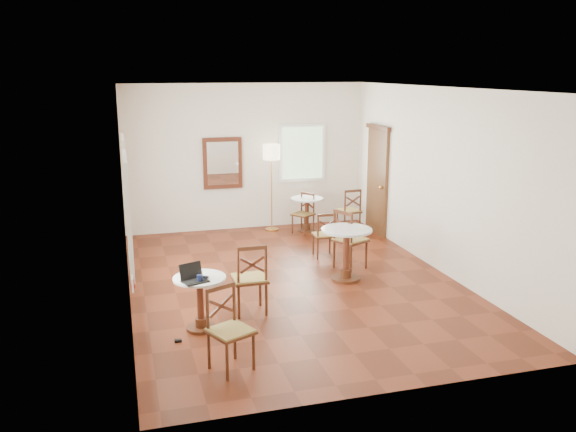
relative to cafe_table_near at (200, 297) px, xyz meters
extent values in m
plane|color=#5D2210|center=(1.64, 1.39, -0.44)|extent=(7.00, 7.00, 0.00)
cube|color=white|center=(1.64, 4.89, 1.06)|extent=(5.00, 0.02, 3.00)
cube|color=white|center=(1.64, -2.11, 1.06)|extent=(5.00, 0.02, 3.00)
cube|color=white|center=(-0.86, 1.39, 1.06)|extent=(0.02, 7.00, 3.00)
cube|color=white|center=(4.14, 1.39, 1.06)|extent=(0.02, 7.00, 3.00)
cube|color=white|center=(1.64, 1.39, 2.56)|extent=(5.00, 7.00, 0.02)
cube|color=brown|center=(4.10, 3.79, 0.61)|extent=(0.06, 0.90, 2.10)
cube|color=#492412|center=(4.08, 3.79, 1.71)|extent=(0.08, 1.02, 0.08)
sphere|color=#BF8C3F|center=(4.04, 3.47, 0.56)|extent=(0.07, 0.07, 0.07)
cube|color=#542516|center=(1.14, 4.85, 0.96)|extent=(0.80, 0.05, 1.05)
cube|color=white|center=(1.14, 4.82, 0.96)|extent=(0.64, 0.02, 0.88)
cube|color=white|center=(-0.83, -0.71, 0.51)|extent=(0.02, 0.16, 0.16)
torus|color=red|center=(-0.81, -0.71, 0.51)|extent=(0.02, 0.12, 0.12)
cube|color=white|center=(-0.83, 0.19, 1.11)|extent=(0.06, 1.22, 1.42)
cube|color=white|center=(-0.83, 2.39, 1.11)|extent=(0.06, 1.22, 1.42)
cube|color=white|center=(2.84, 4.86, 1.11)|extent=(1.02, 0.06, 1.22)
cylinder|color=#492412|center=(0.00, 0.00, -0.42)|extent=(0.38, 0.38, 0.04)
cylinder|color=#492412|center=(0.00, 0.00, -0.34)|extent=(0.15, 0.15, 0.12)
cylinder|color=#542516|center=(0.00, 0.00, -0.06)|extent=(0.09, 0.09, 0.58)
cylinder|color=#492412|center=(0.00, 0.00, 0.21)|extent=(0.13, 0.13, 0.06)
cylinder|color=silver|center=(0.00, 0.00, 0.26)|extent=(0.67, 0.67, 0.03)
cylinder|color=#492412|center=(2.47, 1.25, -0.42)|extent=(0.46, 0.46, 0.05)
cylinder|color=#492412|center=(2.47, 1.25, -0.33)|extent=(0.18, 0.18, 0.14)
cylinder|color=#542516|center=(2.47, 1.25, 0.02)|extent=(0.10, 0.10, 0.68)
cylinder|color=#492412|center=(2.47, 1.25, 0.33)|extent=(0.16, 0.16, 0.07)
cylinder|color=silver|center=(2.47, 1.25, 0.39)|extent=(0.80, 0.80, 0.03)
cylinder|color=#492412|center=(2.76, 4.25, -0.42)|extent=(0.38, 0.38, 0.04)
cylinder|color=#492412|center=(2.76, 4.25, -0.34)|extent=(0.15, 0.15, 0.11)
cylinder|color=#542516|center=(2.76, 4.25, -0.06)|extent=(0.09, 0.09, 0.57)
cylinder|color=#492412|center=(2.76, 4.25, 0.21)|extent=(0.13, 0.13, 0.06)
cylinder|color=silver|center=(2.76, 4.25, 0.25)|extent=(0.67, 0.67, 0.03)
cylinder|color=#492412|center=(0.92, 0.58, -0.20)|extent=(0.04, 0.04, 0.47)
cylinder|color=#492412|center=(0.91, 0.20, -0.20)|extent=(0.04, 0.04, 0.47)
cylinder|color=#492412|center=(0.54, 0.58, -0.20)|extent=(0.04, 0.04, 0.47)
cylinder|color=#492412|center=(0.54, 0.20, -0.20)|extent=(0.04, 0.04, 0.47)
cube|color=#492412|center=(0.73, 0.39, 0.04)|extent=(0.47, 0.47, 0.03)
cube|color=olive|center=(0.73, 0.39, 0.05)|extent=(0.44, 0.44, 0.04)
cylinder|color=#492412|center=(0.91, 0.20, 0.29)|extent=(0.04, 0.04, 0.52)
cylinder|color=#492412|center=(0.54, 0.20, 0.29)|extent=(0.04, 0.04, 0.52)
cube|color=#492412|center=(0.73, 0.20, 0.54)|extent=(0.40, 0.04, 0.05)
cube|color=#542516|center=(0.73, 0.20, 0.30)|extent=(0.34, 0.03, 0.23)
cube|color=#542516|center=(0.73, 0.20, 0.30)|extent=(0.34, 0.03, 0.23)
cylinder|color=#492412|center=(0.09, -1.40, -0.22)|extent=(0.04, 0.04, 0.44)
cylinder|color=#492412|center=(-0.05, -1.08, -0.22)|extent=(0.04, 0.04, 0.44)
cylinder|color=#492412|center=(0.42, -1.25, -0.22)|extent=(0.04, 0.04, 0.44)
cylinder|color=#492412|center=(0.27, -0.93, -0.22)|extent=(0.04, 0.04, 0.44)
cube|color=#492412|center=(0.18, -1.16, 0.01)|extent=(0.58, 0.58, 0.03)
cube|color=olive|center=(0.18, -1.16, 0.02)|extent=(0.55, 0.55, 0.04)
cylinder|color=#492412|center=(-0.05, -1.08, 0.25)|extent=(0.04, 0.04, 0.49)
cylinder|color=#492412|center=(0.27, -0.93, 0.25)|extent=(0.04, 0.04, 0.49)
cube|color=#492412|center=(0.11, -1.00, 0.48)|extent=(0.36, 0.19, 0.05)
cube|color=#542516|center=(0.11, -1.00, 0.26)|extent=(0.30, 0.16, 0.22)
cube|color=#542516|center=(0.11, -1.00, 0.26)|extent=(0.30, 0.16, 0.22)
cylinder|color=#492412|center=(2.70, 2.67, -0.25)|extent=(0.03, 0.03, 0.39)
cylinder|color=#492412|center=(2.69, 2.36, -0.25)|extent=(0.03, 0.03, 0.39)
cylinder|color=#492412|center=(2.39, 2.69, -0.25)|extent=(0.03, 0.03, 0.39)
cylinder|color=#492412|center=(2.38, 2.38, -0.25)|extent=(0.03, 0.03, 0.39)
cube|color=#492412|center=(2.54, 2.52, -0.05)|extent=(0.40, 0.40, 0.03)
cube|color=olive|center=(2.54, 2.52, -0.04)|extent=(0.38, 0.38, 0.03)
cylinder|color=#492412|center=(2.69, 2.36, 0.16)|extent=(0.03, 0.03, 0.43)
cylinder|color=#492412|center=(2.38, 2.38, 0.16)|extent=(0.03, 0.03, 0.43)
cube|color=#492412|center=(2.53, 2.37, 0.36)|extent=(0.33, 0.05, 0.04)
cube|color=#542516|center=(2.53, 2.37, 0.17)|extent=(0.28, 0.04, 0.19)
cube|color=#542516|center=(2.53, 2.37, 0.17)|extent=(0.28, 0.04, 0.19)
cylinder|color=#492412|center=(3.01, 1.70, -0.20)|extent=(0.04, 0.04, 0.48)
cylinder|color=#492412|center=(2.66, 1.53, -0.20)|extent=(0.04, 0.04, 0.48)
cylinder|color=#492412|center=(2.84, 2.04, -0.20)|extent=(0.04, 0.04, 0.48)
cylinder|color=#492412|center=(2.49, 1.87, -0.20)|extent=(0.04, 0.04, 0.48)
cube|color=#492412|center=(2.75, 1.79, 0.04)|extent=(0.63, 0.63, 0.03)
cube|color=olive|center=(2.75, 1.79, 0.06)|extent=(0.60, 0.60, 0.04)
cylinder|color=#492412|center=(2.66, 1.53, 0.30)|extent=(0.04, 0.04, 0.53)
cylinder|color=#492412|center=(2.49, 1.87, 0.30)|extent=(0.04, 0.04, 0.53)
cube|color=#492412|center=(2.58, 1.70, 0.55)|extent=(0.21, 0.38, 0.05)
cube|color=#542516|center=(2.58, 1.70, 0.32)|extent=(0.18, 0.32, 0.23)
cube|color=#542516|center=(2.58, 1.70, 0.32)|extent=(0.18, 0.32, 0.23)
cylinder|color=#492412|center=(3.74, 4.18, -0.22)|extent=(0.03, 0.03, 0.43)
cylinder|color=#492412|center=(3.77, 3.84, -0.22)|extent=(0.03, 0.03, 0.43)
cylinder|color=#492412|center=(3.39, 4.15, -0.22)|extent=(0.03, 0.03, 0.43)
cylinder|color=#492412|center=(3.42, 3.81, -0.22)|extent=(0.03, 0.03, 0.43)
cube|color=#492412|center=(3.58, 3.99, -0.01)|extent=(0.46, 0.46, 0.03)
cube|color=olive|center=(3.58, 3.99, 0.01)|extent=(0.43, 0.43, 0.04)
cylinder|color=#492412|center=(3.77, 3.84, 0.23)|extent=(0.03, 0.03, 0.48)
cylinder|color=#492412|center=(3.42, 3.81, 0.23)|extent=(0.03, 0.03, 0.48)
cube|color=#492412|center=(3.60, 3.82, 0.45)|extent=(0.36, 0.06, 0.05)
cube|color=#542516|center=(3.60, 3.82, 0.24)|extent=(0.31, 0.05, 0.21)
cube|color=#542516|center=(3.60, 3.82, 0.24)|extent=(0.31, 0.05, 0.21)
cylinder|color=#492412|center=(2.43, 4.17, -0.25)|extent=(0.03, 0.03, 0.38)
cylinder|color=#492412|center=(2.68, 4.35, -0.25)|extent=(0.03, 0.03, 0.38)
cylinder|color=#492412|center=(2.61, 3.92, -0.25)|extent=(0.03, 0.03, 0.38)
cylinder|color=#492412|center=(2.86, 4.10, -0.25)|extent=(0.03, 0.03, 0.38)
cube|color=#492412|center=(2.65, 4.14, -0.05)|extent=(0.53, 0.53, 0.03)
cube|color=olive|center=(2.65, 4.14, -0.04)|extent=(0.50, 0.50, 0.03)
cylinder|color=#492412|center=(2.68, 4.35, 0.16)|extent=(0.03, 0.03, 0.43)
cylinder|color=#492412|center=(2.86, 4.10, 0.16)|extent=(0.03, 0.03, 0.43)
cube|color=#492412|center=(2.77, 4.23, 0.36)|extent=(0.22, 0.28, 0.04)
cube|color=#542516|center=(2.77, 4.23, 0.17)|extent=(0.18, 0.24, 0.19)
cube|color=#542516|center=(2.77, 4.23, 0.17)|extent=(0.18, 0.24, 0.19)
cylinder|color=#BF8C3F|center=(2.09, 4.54, -0.42)|extent=(0.29, 0.29, 0.03)
cylinder|color=#BF8C3F|center=(2.09, 4.54, 0.38)|extent=(0.02, 0.02, 1.64)
cylinder|color=beige|center=(2.09, 4.54, 1.20)|extent=(0.35, 0.35, 0.31)
cube|color=black|center=(-0.07, -0.17, 0.28)|extent=(0.36, 0.31, 0.02)
cube|color=black|center=(-0.07, -0.17, 0.29)|extent=(0.27, 0.21, 0.00)
cube|color=black|center=(-0.11, -0.07, 0.38)|extent=(0.30, 0.17, 0.20)
cube|color=silver|center=(-0.11, -0.07, 0.38)|extent=(0.26, 0.14, 0.17)
ellipsoid|color=black|center=(0.06, -0.09, 0.29)|extent=(0.13, 0.11, 0.04)
cylinder|color=#0F1533|center=(-0.02, -0.18, 0.32)|extent=(0.08, 0.08, 0.09)
torus|color=#0F1533|center=(0.03, -0.18, 0.32)|extent=(0.06, 0.01, 0.06)
cylinder|color=white|center=(0.02, -0.03, 0.33)|extent=(0.07, 0.07, 0.11)
cube|color=black|center=(-0.33, -0.30, -0.42)|extent=(0.09, 0.05, 0.03)
camera|label=1|loc=(-0.88, -7.27, 2.83)|focal=37.70mm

